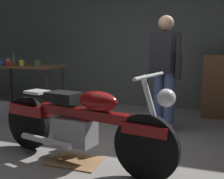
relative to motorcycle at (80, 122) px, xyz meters
name	(u,v)px	position (x,y,z in m)	size (l,w,h in m)	color
ground_plane	(93,153)	(0.01, 0.30, -0.45)	(12.00, 12.00, 0.00)	gray
back_wall	(147,31)	(0.01, 3.10, 1.10)	(8.00, 0.12, 3.10)	#56605B
workbench	(27,71)	(-1.91, 1.70, 0.34)	(1.30, 0.64, 0.90)	brown
motorcycle	(80,122)	(0.00, 0.00, 0.00)	(2.16, 0.74, 1.00)	black
person_standing	(165,69)	(0.65, 1.43, 0.48)	(0.50, 0.39, 1.67)	#496095
drip_tray	(75,161)	(-0.07, 0.01, -0.44)	(0.56, 0.40, 0.01)	olive
mug_red_diner	(10,63)	(-2.11, 1.49, 0.49)	(0.12, 0.08, 0.09)	red
mug_yellow_tall	(21,63)	(-1.89, 1.53, 0.50)	(0.12, 0.08, 0.10)	yellow
mug_blue_enamel	(1,63)	(-2.31, 1.47, 0.50)	(0.11, 0.07, 0.10)	#2D51AD
mug_white_ceramic	(8,62)	(-2.36, 1.73, 0.51)	(0.11, 0.07, 0.11)	white
mug_green_speckled	(37,63)	(-1.62, 1.60, 0.50)	(0.12, 0.08, 0.09)	#3D7F4C
mug_brown_stoneware	(39,63)	(-1.70, 1.77, 0.50)	(0.10, 0.07, 0.10)	brown
bottle	(13,60)	(-2.24, 1.74, 0.55)	(0.06, 0.06, 0.24)	#4C8C4C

